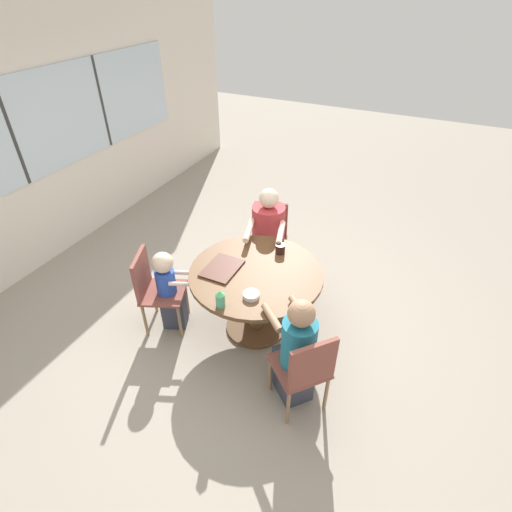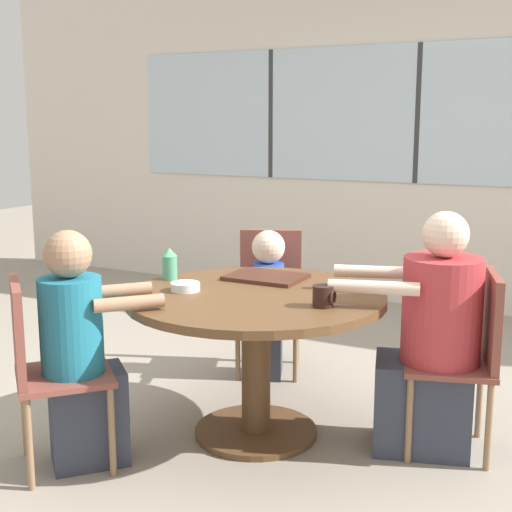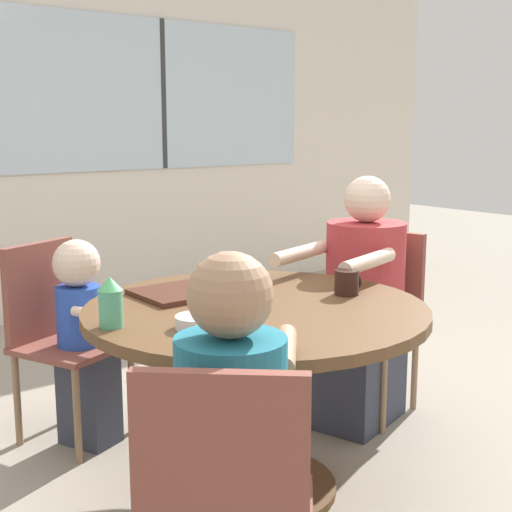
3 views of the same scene
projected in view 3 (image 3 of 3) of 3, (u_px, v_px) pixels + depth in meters
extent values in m
plane|color=gray|center=(256.00, 489.00, 2.67)|extent=(16.00, 16.00, 0.00)
cube|color=#333333|center=(163.00, 95.00, 5.34)|extent=(0.04, 0.01, 1.10)
cylinder|color=brown|center=(256.00, 311.00, 2.55)|extent=(1.23, 1.23, 0.04)
cylinder|color=brown|center=(256.00, 405.00, 2.61)|extent=(0.14, 0.14, 0.67)
cylinder|color=brown|center=(256.00, 485.00, 2.67)|extent=(0.60, 0.60, 0.03)
cube|color=brown|center=(220.00, 466.00, 1.50)|extent=(0.31, 0.28, 0.42)
cube|color=brown|center=(368.00, 327.00, 3.32)|extent=(0.50, 0.50, 0.03)
cube|color=brown|center=(386.00, 274.00, 3.42)|extent=(0.14, 0.37, 0.42)
cylinder|color=#8C6B4C|center=(384.00, 390.00, 3.12)|extent=(0.03, 0.03, 0.41)
cylinder|color=#8C6B4C|center=(317.00, 374.00, 3.32)|extent=(0.03, 0.03, 0.41)
cylinder|color=#8C6B4C|center=(415.00, 368.00, 3.39)|extent=(0.03, 0.03, 0.41)
cylinder|color=#8C6B4C|center=(351.00, 355.00, 3.59)|extent=(0.03, 0.03, 0.41)
cube|color=brown|center=(73.00, 346.00, 3.03)|extent=(0.52, 0.52, 0.03)
cube|color=brown|center=(40.00, 291.00, 3.08)|extent=(0.36, 0.18, 0.42)
cylinder|color=#8C6B4C|center=(132.00, 389.00, 3.14)|extent=(0.03, 0.03, 0.41)
cylinder|color=#8C6B4C|center=(77.00, 416.00, 2.85)|extent=(0.03, 0.03, 0.41)
cylinder|color=#8C6B4C|center=(74.00, 375.00, 3.30)|extent=(0.03, 0.03, 0.41)
cylinder|color=#8C6B4C|center=(17.00, 400.00, 3.01)|extent=(0.03, 0.03, 0.41)
cylinder|color=#1E7089|center=(231.00, 422.00, 1.72)|extent=(0.27, 0.27, 0.42)
sphere|color=#A37A5B|center=(230.00, 295.00, 1.66)|extent=(0.21, 0.21, 0.21)
cylinder|color=#A37A5B|center=(195.00, 348.00, 1.93)|extent=(0.24, 0.26, 0.06)
cylinder|color=#A37A5B|center=(285.00, 350.00, 1.92)|extent=(0.24, 0.26, 0.06)
cube|color=#333847|center=(355.00, 375.00, 3.26)|extent=(0.50, 0.43, 0.43)
cylinder|color=#B23338|center=(365.00, 275.00, 3.24)|extent=(0.36, 0.36, 0.49)
sphere|color=beige|center=(367.00, 199.00, 3.17)|extent=(0.21, 0.21, 0.21)
cylinder|color=beige|center=(368.00, 261.00, 2.88)|extent=(0.39, 0.17, 0.06)
cylinder|color=beige|center=(300.00, 253.00, 3.06)|extent=(0.39, 0.17, 0.06)
cube|color=#333847|center=(89.00, 395.00, 3.03)|extent=(0.24, 0.27, 0.43)
cylinder|color=#284CB7|center=(79.00, 316.00, 2.99)|extent=(0.19, 0.19, 0.25)
sphere|color=beige|center=(76.00, 263.00, 2.95)|extent=(0.20, 0.20, 0.20)
cylinder|color=beige|center=(121.00, 305.00, 2.97)|extent=(0.12, 0.21, 0.04)
cylinder|color=beige|center=(93.00, 314.00, 2.83)|extent=(0.12, 0.21, 0.04)
cube|color=#472319|center=(188.00, 291.00, 2.72)|extent=(0.38, 0.29, 0.02)
cylinder|color=black|center=(347.00, 282.00, 2.70)|extent=(0.09, 0.09, 0.09)
torus|color=black|center=(355.00, 281.00, 2.73)|extent=(0.01, 0.06, 0.06)
cylinder|color=#4CA57F|center=(111.00, 309.00, 2.26)|extent=(0.08, 0.08, 0.12)
cone|color=#4CB266|center=(110.00, 284.00, 2.25)|extent=(0.08, 0.08, 0.04)
cylinder|color=silver|center=(197.00, 322.00, 2.26)|extent=(0.14, 0.14, 0.04)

